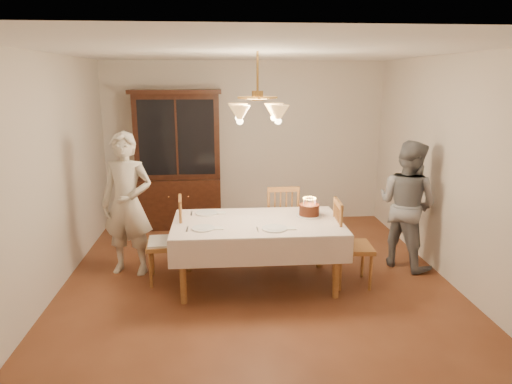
{
  "coord_description": "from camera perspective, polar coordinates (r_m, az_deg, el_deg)",
  "views": [
    {
      "loc": [
        -0.41,
        -4.89,
        2.33
      ],
      "look_at": [
        0.0,
        0.2,
        1.05
      ],
      "focal_mm": 32.0,
      "sensor_mm": 36.0,
      "label": 1
    }
  ],
  "objects": [
    {
      "name": "ground",
      "position": [
        5.44,
        0.17,
        -11.32
      ],
      "size": [
        5.0,
        5.0,
        0.0
      ],
      "primitive_type": "plane",
      "color": "#5E2F1B",
      "rests_on": "ground"
    },
    {
      "name": "room_shell",
      "position": [
        4.97,
        0.18,
        5.39
      ],
      "size": [
        5.0,
        5.0,
        5.0
      ],
      "color": "white",
      "rests_on": "ground"
    },
    {
      "name": "dining_table",
      "position": [
        5.18,
        0.18,
        -4.48
      ],
      "size": [
        1.9,
        1.1,
        0.76
      ],
      "color": "brown",
      "rests_on": "ground"
    },
    {
      "name": "china_hutch",
      "position": [
        7.29,
        -9.64,
        3.69
      ],
      "size": [
        1.38,
        0.54,
        2.16
      ],
      "color": "black",
      "rests_on": "ground"
    },
    {
      "name": "chair_far_side",
      "position": [
        6.05,
        3.12,
        -4.12
      ],
      "size": [
        0.45,
        0.43,
        1.0
      ],
      "color": "brown",
      "rests_on": "ground"
    },
    {
      "name": "chair_left_end",
      "position": [
        5.45,
        -11.17,
        -6.35
      ],
      "size": [
        0.45,
        0.47,
        1.0
      ],
      "color": "brown",
      "rests_on": "ground"
    },
    {
      "name": "chair_right_end",
      "position": [
        5.37,
        11.88,
        -6.82
      ],
      "size": [
        0.45,
        0.46,
        1.0
      ],
      "color": "brown",
      "rests_on": "ground"
    },
    {
      "name": "elderly_woman",
      "position": [
        5.66,
        -15.78,
        -1.48
      ],
      "size": [
        0.71,
        0.55,
        1.73
      ],
      "primitive_type": "imported",
      "rotation": [
        0.0,
        0.0,
        -0.23
      ],
      "color": "beige",
      "rests_on": "ground"
    },
    {
      "name": "adult_in_grey",
      "position": [
        5.98,
        18.33,
        -1.5
      ],
      "size": [
        0.95,
        0.99,
        1.6
      ],
      "primitive_type": "imported",
      "rotation": [
        0.0,
        0.0,
        2.22
      ],
      "color": "slate",
      "rests_on": "ground"
    },
    {
      "name": "birthday_cake",
      "position": [
        5.37,
        6.67,
        -2.31
      ],
      "size": [
        0.3,
        0.3,
        0.22
      ],
      "color": "white",
      "rests_on": "dining_table"
    },
    {
      "name": "place_setting_near_left",
      "position": [
        4.93,
        -6.47,
        -4.53
      ],
      "size": [
        0.39,
        0.25,
        0.02
      ],
      "color": "white",
      "rests_on": "dining_table"
    },
    {
      "name": "place_setting_near_right",
      "position": [
        4.9,
        2.46,
        -4.58
      ],
      "size": [
        0.42,
        0.27,
        0.02
      ],
      "color": "white",
      "rests_on": "dining_table"
    },
    {
      "name": "place_setting_far_left",
      "position": [
        5.48,
        -6.08,
        -2.62
      ],
      "size": [
        0.41,
        0.26,
        0.02
      ],
      "color": "white",
      "rests_on": "dining_table"
    },
    {
      "name": "chandelier",
      "position": [
        4.92,
        0.19,
        9.95
      ],
      "size": [
        0.62,
        0.62,
        0.73
      ],
      "color": "#BF8C3F",
      "rests_on": "ground"
    }
  ]
}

